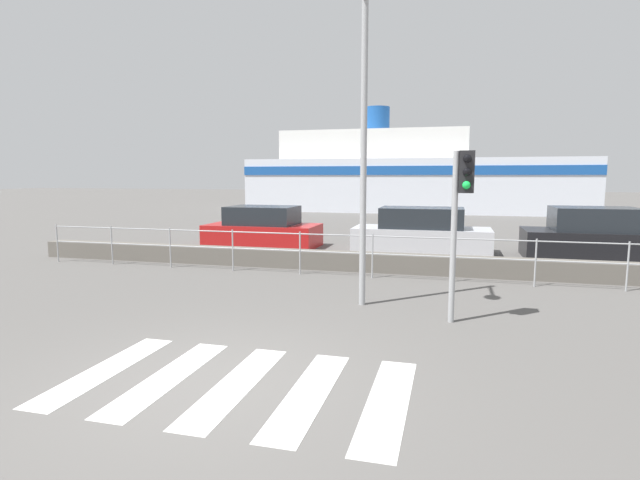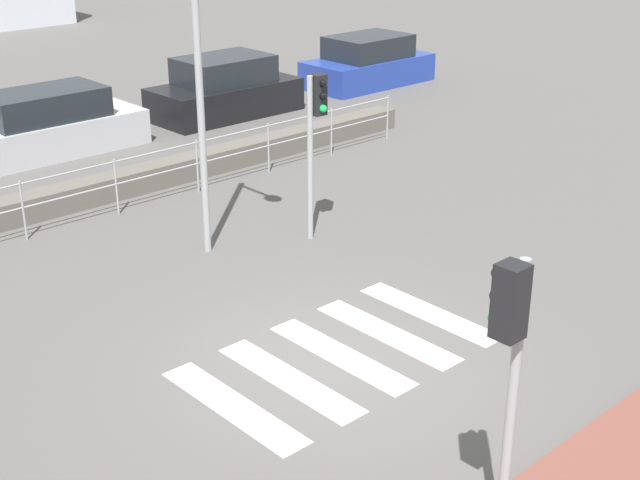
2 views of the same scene
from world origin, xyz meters
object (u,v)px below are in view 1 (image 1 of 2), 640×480
Objects in this scene: traffic_light_far at (462,198)px; parked_car_black at (593,237)px; streetlamp at (362,111)px; parked_car_silver at (421,233)px; ferry_boat at (406,177)px; parked_car_red at (263,229)px.

parked_car_black is at bearing 63.22° from traffic_light_far.
traffic_light_far is at bearing -16.21° from streetlamp.
traffic_light_far is at bearing -82.11° from parked_car_silver.
ferry_boat reaches higher than parked_car_silver.
traffic_light_far is 10.29m from parked_car_red.
ferry_boat is at bearing 96.93° from traffic_light_far.
traffic_light_far reaches higher than parked_car_black.
parked_car_black is at bearing -0.00° from parked_car_red.
ferry_boat is (-1.67, 27.75, -1.22)m from streetlamp.
streetlamp is 7.90m from parked_car_silver.
ferry_boat is 21.83m from parked_car_black.
traffic_light_far is 8.01m from parked_car_silver.
parked_car_red is at bearing 130.02° from traffic_light_far.
ferry_boat is 5.25× the size of parked_car_silver.
streetlamp is 27.83m from ferry_boat.
parked_car_black is (5.70, 7.28, -2.95)m from streetlamp.
parked_car_silver is at bearing 0.00° from parked_car_red.
streetlamp reaches higher than parked_car_red.
traffic_light_far is 0.74× the size of parked_car_black.
traffic_light_far is 0.74× the size of parked_car_red.
parked_car_silver is at bearing 97.89° from traffic_light_far.
parked_car_red is (-3.11, -20.47, -1.79)m from ferry_boat.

